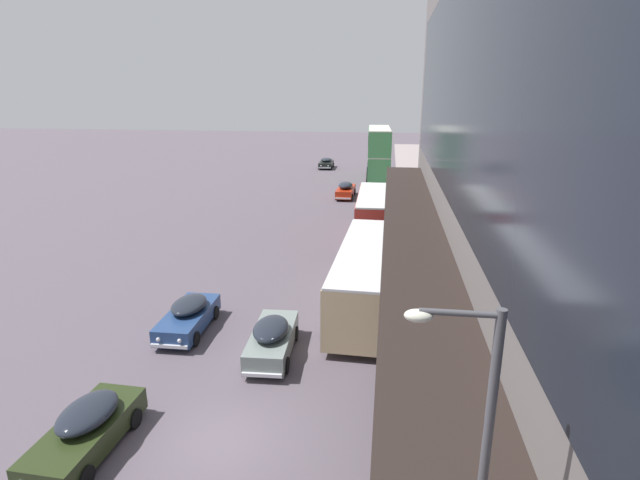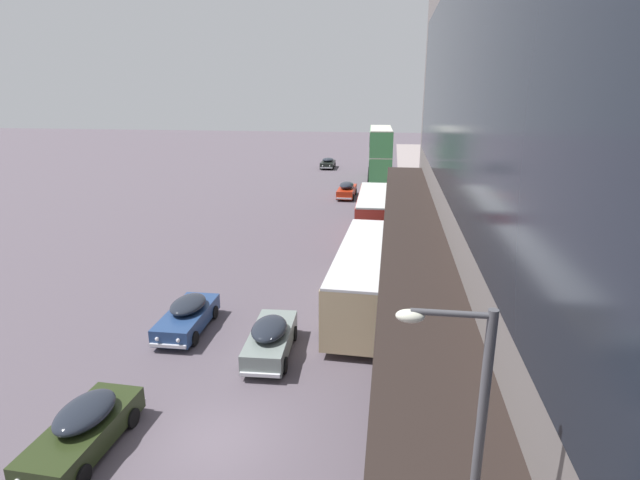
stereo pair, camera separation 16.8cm
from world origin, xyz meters
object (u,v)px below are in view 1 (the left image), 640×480
(sedan_far_back, at_px, (326,163))
(sedan_lead_near, at_px, (346,190))
(sedan_trailing_mid, at_px, (86,429))
(sedan_oncoming_rear, at_px, (188,315))
(transit_bus_kerbside_front, at_px, (374,212))
(transit_bus_kerbside_rear, at_px, (363,273))
(sedan_oncoming_front, at_px, (272,338))
(pedestrian_at_kerb, at_px, (455,434))
(transit_bus_kerbside_far, at_px, (379,152))

(sedan_far_back, bearing_deg, sedan_lead_near, -77.19)
(sedan_trailing_mid, height_order, sedan_oncoming_rear, sedan_trailing_mid)
(transit_bus_kerbside_front, bearing_deg, transit_bus_kerbside_rear, -90.46)
(transit_bus_kerbside_rear, bearing_deg, sedan_oncoming_rear, -154.91)
(sedan_oncoming_front, height_order, sedan_far_back, sedan_oncoming_front)
(sedan_far_back, bearing_deg, pedestrian_at_kerb, -79.28)
(sedan_trailing_mid, bearing_deg, sedan_oncoming_rear, 90.16)
(sedan_lead_near, distance_m, pedestrian_at_kerb, 38.46)
(transit_bus_kerbside_front, xyz_separation_m, sedan_oncoming_front, (-3.58, -18.55, -1.07))
(sedan_lead_near, xyz_separation_m, sedan_oncoming_front, (-0.26, -32.25, -0.01))
(sedan_lead_near, xyz_separation_m, sedan_trailing_mid, (-4.55, -38.64, -0.04))
(sedan_lead_near, distance_m, sedan_oncoming_rear, 30.89)
(sedan_lead_near, height_order, sedan_trailing_mid, sedan_lead_near)
(transit_bus_kerbside_far, bearing_deg, sedan_oncoming_rear, -100.37)
(sedan_oncoming_front, distance_m, sedan_trailing_mid, 7.69)
(transit_bus_kerbside_front, relative_size, transit_bus_kerbside_rear, 0.85)
(transit_bus_kerbside_rear, xyz_separation_m, sedan_oncoming_front, (-3.47, -5.35, -1.04))
(transit_bus_kerbside_front, xyz_separation_m, pedestrian_at_kerb, (3.12, -24.22, -0.67))
(transit_bus_kerbside_far, height_order, sedan_far_back, transit_bus_kerbside_far)
(sedan_oncoming_rear, height_order, pedestrian_at_kerb, pedestrian_at_kerb)
(transit_bus_kerbside_front, distance_m, sedan_oncoming_rear, 18.64)
(transit_bus_kerbside_rear, distance_m, sedan_lead_near, 27.11)
(transit_bus_kerbside_front, relative_size, sedan_oncoming_front, 2.09)
(sedan_oncoming_front, bearing_deg, sedan_trailing_mid, -123.89)
(sedan_lead_near, xyz_separation_m, pedestrian_at_kerb, (6.44, -37.92, 0.39))
(sedan_oncoming_front, relative_size, sedan_oncoming_rear, 1.01)
(sedan_lead_near, xyz_separation_m, sedan_far_back, (-4.44, 19.53, -0.07))
(transit_bus_kerbside_rear, xyz_separation_m, sedan_oncoming_rear, (-7.78, -3.64, -1.09))
(transit_bus_kerbside_far, relative_size, sedan_far_back, 2.41)
(transit_bus_kerbside_rear, height_order, pedestrian_at_kerb, transit_bus_kerbside_rear)
(transit_bus_kerbside_front, xyz_separation_m, sedan_oncoming_rear, (-7.89, -16.85, -1.12))
(transit_bus_kerbside_rear, bearing_deg, sedan_far_back, 99.36)
(transit_bus_kerbside_front, bearing_deg, pedestrian_at_kerb, -82.66)
(sedan_trailing_mid, bearing_deg, sedan_far_back, 89.89)
(pedestrian_at_kerb, bearing_deg, sedan_oncoming_rear, 146.20)
(transit_bus_kerbside_front, relative_size, transit_bus_kerbside_far, 0.89)
(transit_bus_kerbside_far, distance_m, sedan_lead_near, 11.78)
(transit_bus_kerbside_far, xyz_separation_m, sedan_trailing_mid, (-7.60, -49.72, -2.61))
(sedan_far_back, bearing_deg, sedan_oncoming_rear, -90.15)
(sedan_oncoming_front, bearing_deg, pedestrian_at_kerb, -40.23)
(transit_bus_kerbside_rear, xyz_separation_m, sedan_far_back, (-7.65, 46.44, -1.10))
(sedan_lead_near, bearing_deg, transit_bus_kerbside_front, -76.39)
(sedan_far_back, relative_size, sedan_oncoming_rear, 0.98)
(transit_bus_kerbside_rear, bearing_deg, transit_bus_kerbside_front, 89.54)
(sedan_trailing_mid, relative_size, sedan_oncoming_rear, 0.99)
(sedan_oncoming_front, bearing_deg, sedan_oncoming_rear, 158.44)
(transit_bus_kerbside_front, xyz_separation_m, sedan_far_back, (-7.76, 33.23, -1.13))
(transit_bus_kerbside_rear, bearing_deg, pedestrian_at_kerb, -73.68)
(sedan_lead_near, height_order, sedan_oncoming_rear, sedan_lead_near)
(sedan_lead_near, distance_m, sedan_trailing_mid, 38.90)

